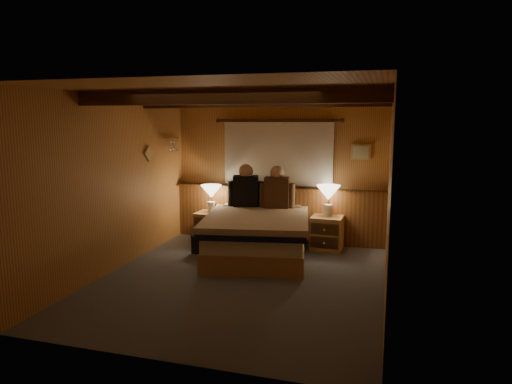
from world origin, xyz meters
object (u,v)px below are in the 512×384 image
at_px(bed, 257,235).
at_px(duffel_bag, 209,244).
at_px(person_right, 277,190).
at_px(nightstand_right, 327,233).
at_px(nightstand_left, 210,227).
at_px(person_left, 246,189).
at_px(lamp_left, 211,193).
at_px(lamp_right, 328,195).

height_order(bed, duffel_bag, bed).
bearing_deg(person_right, nightstand_right, -0.37).
bearing_deg(nightstand_left, person_left, -0.89).
relative_size(lamp_left, person_right, 0.65).
xyz_separation_m(nightstand_left, person_right, (1.17, -0.01, 0.68)).
height_order(bed, nightstand_left, bed).
bearing_deg(bed, duffel_bag, 171.45).
distance_m(lamp_left, duffel_bag, 1.02).
bearing_deg(duffel_bag, lamp_left, 121.32).
bearing_deg(nightstand_left, person_right, 1.29).
bearing_deg(duffel_bag, lamp_right, 37.59).
xyz_separation_m(nightstand_right, duffel_bag, (-1.72, -0.75, -0.11)).
distance_m(lamp_right, duffel_bag, 2.04).
distance_m(nightstand_left, nightstand_right, 1.97).
distance_m(bed, nightstand_left, 1.21).
height_order(nightstand_left, person_right, person_right).
relative_size(bed, lamp_right, 4.32).
bearing_deg(lamp_left, lamp_right, 2.21).
bearing_deg(nightstand_right, lamp_right, 91.90).
bearing_deg(lamp_right, duffel_bag, -155.09).
bearing_deg(duffel_bag, bed, 14.13).
xyz_separation_m(bed, lamp_left, (-1.02, 0.70, 0.49)).
height_order(person_right, duffel_bag, person_right).
xyz_separation_m(lamp_right, duffel_bag, (-1.72, -0.80, -0.73)).
distance_m(person_left, person_right, 0.52).
height_order(lamp_left, person_left, person_left).
bearing_deg(lamp_right, lamp_left, -177.79).
bearing_deg(lamp_right, nightstand_right, -90.87).
bearing_deg(person_left, nightstand_right, -9.09).
height_order(bed, person_left, person_left).
height_order(nightstand_right, duffel_bag, nightstand_right).
distance_m(nightstand_right, person_left, 1.49).
relative_size(nightstand_left, lamp_right, 1.02).
bearing_deg(person_left, nightstand_left, 163.58).
xyz_separation_m(lamp_left, person_right, (1.16, -0.06, 0.11)).
xyz_separation_m(nightstand_left, duffel_bag, (0.25, -0.67, -0.10)).
height_order(nightstand_right, person_right, person_right).
bearing_deg(lamp_right, person_left, -173.17).
bearing_deg(person_right, person_left, 175.64).
relative_size(person_right, duffel_bag, 1.31).
height_order(lamp_right, duffel_bag, lamp_right).
distance_m(bed, lamp_right, 1.35).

